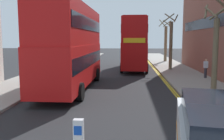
{
  "coord_description": "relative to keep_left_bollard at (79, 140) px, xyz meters",
  "views": [
    {
      "loc": [
        1.39,
        -2.03,
        3.42
      ],
      "look_at": [
        0.5,
        11.0,
        1.8
      ],
      "focal_mm": 40.11,
      "sensor_mm": 36.0,
      "label": 1
    }
  ],
  "objects": [
    {
      "name": "sidewalk_right",
      "position": [
        6.5,
        11.41,
        -0.54
      ],
      "size": [
        4.0,
        80.0,
        0.14
      ],
      "primitive_type": "cube",
      "color": "gray",
      "rests_on": "ground"
    },
    {
      "name": "sidewalk_left",
      "position": [
        -6.5,
        11.41,
        -0.54
      ],
      "size": [
        4.0,
        80.0,
        0.14
      ],
      "primitive_type": "cube",
      "color": "gray",
      "rests_on": "ground"
    },
    {
      "name": "kerb_line_outer",
      "position": [
        4.4,
        9.41,
        -0.6
      ],
      "size": [
        0.1,
        56.0,
        0.01
      ],
      "primitive_type": "cube",
      "color": "yellow",
      "rests_on": "ground"
    },
    {
      "name": "kerb_line_inner",
      "position": [
        4.24,
        9.41,
        -0.6
      ],
      "size": [
        0.1,
        56.0,
        0.01
      ],
      "primitive_type": "cube",
      "color": "yellow",
      "rests_on": "ground"
    },
    {
      "name": "keep_left_bollard",
      "position": [
        0.0,
        0.0,
        0.0
      ],
      "size": [
        0.36,
        0.28,
        1.11
      ],
      "color": "silver",
      "rests_on": "traffic_island"
    },
    {
      "name": "double_decker_bus_away",
      "position": [
        -2.49,
        10.15,
        2.42
      ],
      "size": [
        2.88,
        10.83,
        5.64
      ],
      "color": "red",
      "rests_on": "ground"
    },
    {
      "name": "double_decker_bus_oncoming",
      "position": [
        2.02,
        21.76,
        2.42
      ],
      "size": [
        3.03,
        10.87,
        5.64
      ],
      "color": "#B20F0F",
      "rests_on": "ground"
    },
    {
      "name": "pedestrian_far",
      "position": [
        7.88,
        14.91,
        0.38
      ],
      "size": [
        0.34,
        0.22,
        1.62
      ],
      "color": "#2D2D38",
      "rests_on": "sidewalk_right"
    },
    {
      "name": "street_tree_near",
      "position": [
        5.9,
        20.95,
        2.35
      ],
      "size": [
        1.48,
        1.72,
        6.09
      ],
      "color": "#6B6047",
      "rests_on": "sidewalk_right"
    },
    {
      "name": "street_tree_mid",
      "position": [
        6.77,
        31.0,
        2.41
      ],
      "size": [
        1.92,
        2.04,
        6.17
      ],
      "color": "#6B6047",
      "rests_on": "sidewalk_right"
    },
    {
      "name": "street_tree_distant",
      "position": [
        6.15,
        7.53,
        2.22
      ],
      "size": [
        1.71,
        1.8,
        5.36
      ],
      "color": "#6B6047",
      "rests_on": "sidewalk_right"
    }
  ]
}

